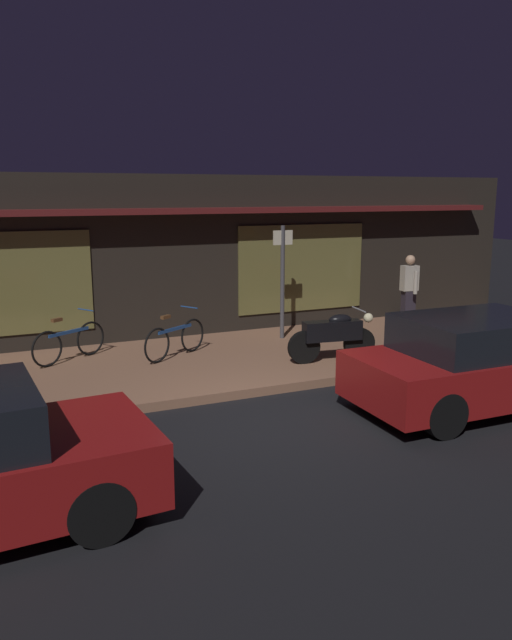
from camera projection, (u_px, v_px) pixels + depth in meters
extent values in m
plane|color=black|center=(267.00, 420.00, 8.92)|extent=(60.00, 60.00, 0.00)
cube|color=#8C6047|center=(200.00, 364.00, 11.59)|extent=(18.00, 4.00, 0.15)
cube|color=black|center=(151.00, 255.00, 14.29)|extent=(18.00, 2.80, 3.60)
cube|color=brown|center=(6.00, 284.00, 11.80)|extent=(3.20, 0.04, 2.00)
cube|color=brown|center=(302.00, 268.00, 14.35)|extent=(3.20, 0.04, 2.00)
cube|color=#591919|center=(170.00, 211.00, 12.60)|extent=(16.20, 0.50, 0.12)
cylinder|color=black|center=(304.00, 347.00, 11.28)|extent=(0.61, 0.20, 0.60)
cylinder|color=black|center=(359.00, 343.00, 11.57)|extent=(0.61, 0.20, 0.60)
cube|color=black|center=(332.00, 331.00, 11.37)|extent=(1.13, 0.43, 0.36)
ellipsoid|color=black|center=(340.00, 320.00, 11.37)|extent=(0.47, 0.30, 0.20)
sphere|color=#F9EDB7|center=(368.00, 318.00, 11.52)|extent=(0.18, 0.18, 0.18)
cylinder|color=gray|center=(359.00, 309.00, 11.43)|extent=(0.11, 0.55, 0.03)
torus|color=black|center=(47.00, 349.00, 11.03)|extent=(0.58, 0.38, 0.66)
torus|color=black|center=(91.00, 338.00, 11.84)|extent=(0.58, 0.38, 0.66)
cube|color=#1E478C|center=(69.00, 332.00, 11.39)|extent=(0.78, 0.51, 0.06)
cube|color=brown|center=(57.00, 320.00, 11.14)|extent=(0.21, 0.17, 0.06)
cylinder|color=#1E478C|center=(86.00, 310.00, 11.66)|extent=(0.24, 0.37, 0.02)
torus|color=black|center=(157.00, 345.00, 11.30)|extent=(0.58, 0.38, 0.66)
torus|color=black|center=(192.00, 335.00, 12.11)|extent=(0.58, 0.38, 0.66)
cube|color=#1E478C|center=(175.00, 329.00, 11.66)|extent=(0.79, 0.51, 0.06)
cube|color=brown|center=(166.00, 317.00, 11.40)|extent=(0.21, 0.17, 0.06)
cylinder|color=#1E478C|center=(189.00, 307.00, 11.93)|extent=(0.24, 0.37, 0.02)
cube|color=#28232D|center=(408.00, 309.00, 14.36)|extent=(0.30, 0.22, 0.85)
cube|color=#B2AD9E|center=(410.00, 278.00, 14.22)|extent=(0.40, 0.25, 0.58)
sphere|color=tan|center=(410.00, 260.00, 14.13)|extent=(0.22, 0.22, 0.22)
cylinder|color=#B2AD9E|center=(403.00, 280.00, 14.47)|extent=(0.10, 0.10, 0.52)
cylinder|color=#B2AD9E|center=(416.00, 283.00, 13.99)|extent=(0.10, 0.10, 0.52)
cylinder|color=#47474C|center=(282.00, 283.00, 13.07)|extent=(0.09, 0.09, 2.40)
cube|color=beige|center=(283.00, 238.00, 12.88)|extent=(0.44, 0.03, 0.30)
cylinder|color=black|center=(67.00, 450.00, 7.10)|extent=(0.65, 0.26, 0.64)
cylinder|color=black|center=(100.00, 511.00, 5.75)|extent=(0.65, 0.26, 0.64)
cylinder|color=black|center=(509.00, 364.00, 10.66)|extent=(0.64, 0.23, 0.64)
cylinder|color=black|center=(378.00, 382.00, 9.63)|extent=(0.64, 0.23, 0.64)
cylinder|color=black|center=(444.00, 415.00, 8.22)|extent=(0.64, 0.23, 0.64)
cube|color=maroon|center=(482.00, 372.00, 9.40)|extent=(4.12, 1.82, 0.68)
cube|color=black|center=(477.00, 337.00, 9.23)|extent=(2.22, 1.63, 0.64)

